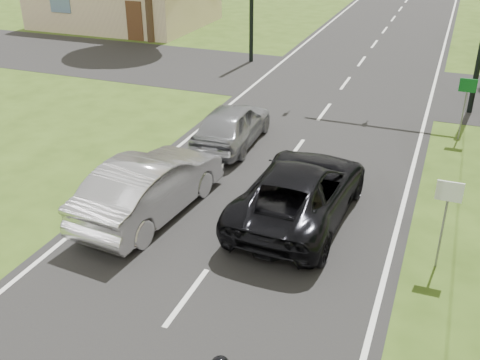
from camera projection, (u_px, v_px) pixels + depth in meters
name	position (u px, v px, depth m)	size (l,w,h in m)	color
ground	(187.00, 297.00, 11.56)	(140.00, 140.00, 0.00)	#314714
road	(311.00, 130.00, 19.89)	(8.00, 100.00, 0.01)	black
cross_road	(345.00, 83.00, 24.88)	(60.00, 7.00, 0.01)	black
dark_suv	(300.00, 191.00, 14.15)	(2.46, 5.34, 1.48)	black
silver_sedan	(151.00, 186.00, 14.28)	(1.68, 4.82, 1.59)	#BDBCC1
silver_suv	(232.00, 124.00, 18.39)	(1.67, 4.15, 1.41)	#929399
signal_pole_far	(252.00, 0.00, 26.88)	(0.20, 0.20, 6.00)	black
sign_white	(447.00, 204.00, 11.81)	(0.55, 0.07, 2.12)	slate
sign_green	(466.00, 94.00, 18.41)	(0.55, 0.07, 2.12)	slate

